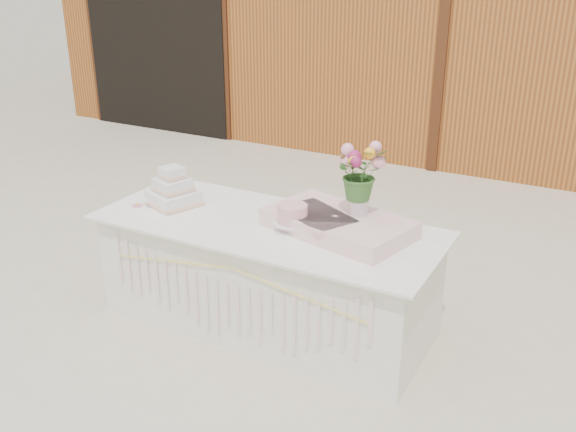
{
  "coord_description": "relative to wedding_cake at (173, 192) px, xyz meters",
  "views": [
    {
      "loc": [
        2.05,
        -3.46,
        2.48
      ],
      "look_at": [
        0.0,
        0.3,
        0.72
      ],
      "focal_mm": 40.0,
      "sensor_mm": 36.0,
      "label": 1
    }
  ],
  "objects": [
    {
      "name": "flower_vase",
      "position": [
        1.37,
        0.2,
        0.1
      ],
      "size": [
        0.12,
        0.12,
        0.16
      ],
      "primitive_type": "cylinder",
      "color": "silver",
      "rests_on": "satin_runner"
    },
    {
      "name": "barn",
      "position": [
        0.77,
        6.01,
        0.81
      ],
      "size": [
        12.6,
        4.6,
        3.3
      ],
      "color": "#A45C22",
      "rests_on": "ground"
    },
    {
      "name": "satin_runner",
      "position": [
        1.26,
        0.13,
        -0.04
      ],
      "size": [
        1.04,
        0.75,
        0.12
      ],
      "primitive_type": "cube",
      "rotation": [
        0.0,
        0.0,
        -0.24
      ],
      "color": "#FCCFCB",
      "rests_on": "cake_table"
    },
    {
      "name": "loose_flowers",
      "position": [
        -0.18,
        0.03,
        -0.09
      ],
      "size": [
        0.28,
        0.41,
        0.02
      ],
      "primitive_type": null,
      "rotation": [
        0.0,
        0.0,
        -0.35
      ],
      "color": "#CA7B95",
      "rests_on": "cake_table"
    },
    {
      "name": "cake_table",
      "position": [
        0.78,
        0.01,
        -0.48
      ],
      "size": [
        2.4,
        1.0,
        0.77
      ],
      "color": "white",
      "rests_on": "ground"
    },
    {
      "name": "bouquet",
      "position": [
        1.37,
        0.2,
        0.36
      ],
      "size": [
        0.43,
        0.42,
        0.36
      ],
      "primitive_type": "imported",
      "rotation": [
        0.0,
        0.0,
        0.71
      ],
      "color": "#326126",
      "rests_on": "flower_vase"
    },
    {
      "name": "wedding_cake",
      "position": [
        0.0,
        0.0,
        0.0
      ],
      "size": [
        0.41,
        0.41,
        0.29
      ],
      "rotation": [
        0.0,
        0.0,
        -0.35
      ],
      "color": "white",
      "rests_on": "cake_table"
    },
    {
      "name": "pink_cake_stand",
      "position": [
        0.99,
        -0.0,
        0.0
      ],
      "size": [
        0.25,
        0.25,
        0.18
      ],
      "color": "silver",
      "rests_on": "cake_table"
    },
    {
      "name": "ground",
      "position": [
        0.78,
        0.02,
        -0.87
      ],
      "size": [
        80.0,
        80.0,
        0.0
      ],
      "primitive_type": "plane",
      "color": "beige",
      "rests_on": "ground"
    }
  ]
}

